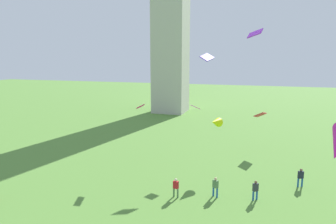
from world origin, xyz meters
name	(u,v)px	position (x,y,z in m)	size (l,w,h in m)	color
person_1	(301,177)	(11.73, 21.88, 0.92)	(0.49, 0.40, 1.63)	#235693
person_2	(255,189)	(8.13, 18.27, 0.89)	(0.47, 0.45, 1.58)	#235693
person_4	(176,187)	(2.17, 16.87, 0.88)	(0.48, 0.32, 1.56)	#51754C
person_5	(215,186)	(5.12, 17.88, 0.91)	(0.48, 0.41, 1.62)	#235693
kite_flying_1	(140,107)	(-2.97, 22.16, 6.16)	(1.13, 1.35, 0.63)	#C70B5A
kite_flying_2	(215,122)	(4.18, 23.51, 4.79)	(1.36, 1.64, 1.11)	#DDED10
kite_flying_3	(195,107)	(2.01, 24.38, 6.02)	(1.02, 0.98, 0.44)	#DF13AC
kite_flying_5	(260,115)	(8.24, 31.40, 4.31)	(1.50, 1.79, 0.95)	red
kite_flying_6	(207,57)	(2.40, 28.12, 10.91)	(1.49, 1.62, 0.94)	#3110BD
kite_flying_7	(255,33)	(7.41, 22.00, 12.80)	(1.28, 1.22, 0.84)	purple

